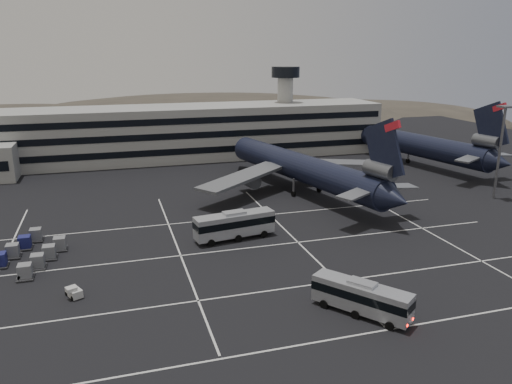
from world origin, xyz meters
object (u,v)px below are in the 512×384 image
Objects in this scene: bus_near at (361,296)px; uld_cluster at (26,254)px; bus_far at (234,224)px; trijet_main at (303,168)px.

bus_near is 46.28m from uld_cluster.
bus_far is 30.01m from uld_cluster.
trijet_main is 49.61m from bus_near.
uld_cluster is at bearing 80.46° from bus_far.
bus_far is at bearing -146.14° from trijet_main.
trijet_main reaches higher than bus_far.
uld_cluster is (-37.69, 26.83, -1.21)m from bus_near.
bus_far reaches higher than uld_cluster.
uld_cluster is (-49.88, -21.16, -4.28)m from trijet_main.
trijet_main is 29.46m from bus_far.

